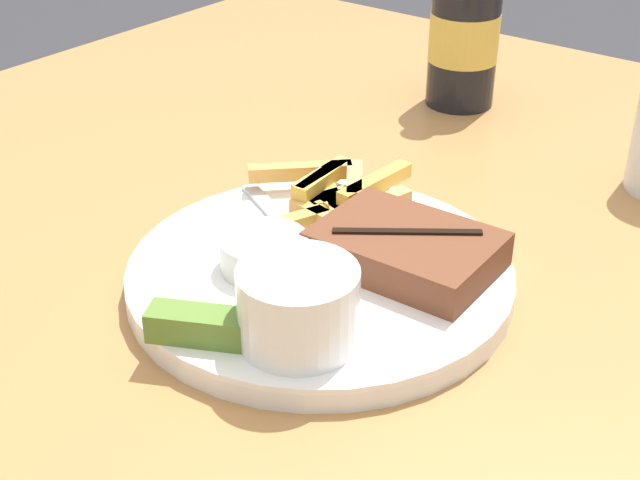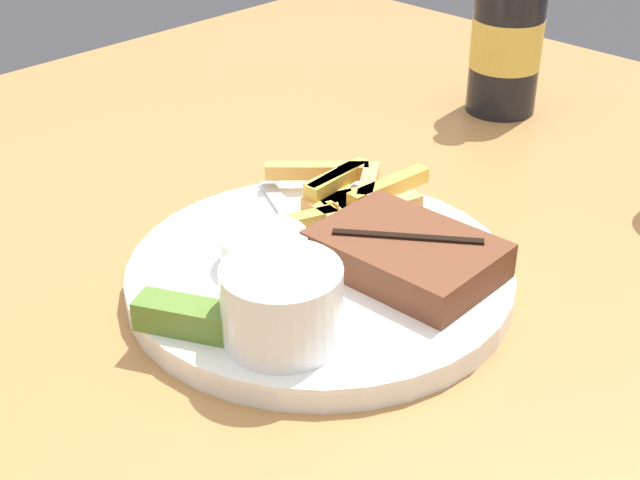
# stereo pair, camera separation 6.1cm
# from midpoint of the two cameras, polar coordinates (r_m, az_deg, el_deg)

# --- Properties ---
(dining_table) EXTENTS (1.13, 1.21, 0.75)m
(dining_table) POSITION_cam_midpoint_polar(r_m,az_deg,el_deg) (0.68, -2.61, -8.59)
(dining_table) COLOR #A87542
(dining_table) RESTS_ON ground_plane
(dinner_plate) EXTENTS (0.27, 0.27, 0.02)m
(dinner_plate) POSITION_cam_midpoint_polar(r_m,az_deg,el_deg) (0.63, -2.79, -2.37)
(dinner_plate) COLOR white
(dinner_plate) RESTS_ON dining_table
(steak_portion) EXTENTS (0.12, 0.09, 0.03)m
(steak_portion) POSITION_cam_midpoint_polar(r_m,az_deg,el_deg) (0.62, 2.73, -0.64)
(steak_portion) COLOR brown
(steak_portion) RESTS_ON dinner_plate
(fries_pile) EXTENTS (0.13, 0.13, 0.02)m
(fries_pile) POSITION_cam_midpoint_polar(r_m,az_deg,el_deg) (0.69, -1.51, 2.90)
(fries_pile) COLOR #E2A651
(fries_pile) RESTS_ON dinner_plate
(coleslaw_cup) EXTENTS (0.07, 0.07, 0.05)m
(coleslaw_cup) POSITION_cam_midpoint_polar(r_m,az_deg,el_deg) (0.54, -4.69, -4.05)
(coleslaw_cup) COLOR white
(coleslaw_cup) RESTS_ON dinner_plate
(dipping_sauce_cup) EXTENTS (0.06, 0.06, 0.02)m
(dipping_sauce_cup) POSITION_cam_midpoint_polar(r_m,az_deg,el_deg) (0.62, -6.45, -0.79)
(dipping_sauce_cup) COLOR silver
(dipping_sauce_cup) RESTS_ON dinner_plate
(pickle_spear) EXTENTS (0.08, 0.05, 0.02)m
(pickle_spear) POSITION_cam_midpoint_polar(r_m,az_deg,el_deg) (0.56, -10.59, -5.40)
(pickle_spear) COLOR #567A2D
(pickle_spear) RESTS_ON dinner_plate
(fork_utensil) EXTENTS (0.13, 0.07, 0.00)m
(fork_utensil) POSITION_cam_midpoint_polar(r_m,az_deg,el_deg) (0.68, -5.22, 1.29)
(fork_utensil) COLOR #B7B7BC
(fork_utensil) RESTS_ON dinner_plate
(knife_utensil) EXTENTS (0.12, 0.13, 0.01)m
(knife_utensil) POSITION_cam_midpoint_polar(r_m,az_deg,el_deg) (0.64, -0.69, -0.27)
(knife_utensil) COLOR #B7B7BC
(knife_utensil) RESTS_ON dinner_plate
(beer_bottle) EXTENTS (0.07, 0.07, 0.21)m
(beer_bottle) POSITION_cam_midpoint_polar(r_m,az_deg,el_deg) (0.93, 7.32, 12.95)
(beer_bottle) COLOR black
(beer_bottle) RESTS_ON dining_table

